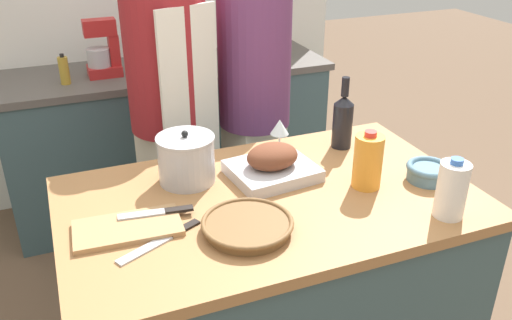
{
  "coord_description": "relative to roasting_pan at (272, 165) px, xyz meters",
  "views": [
    {
      "loc": [
        -0.63,
        -1.46,
        1.83
      ],
      "look_at": [
        0.0,
        0.13,
        0.97
      ],
      "focal_mm": 38.0,
      "sensor_mm": 36.0,
      "label": 1
    }
  ],
  "objects": [
    {
      "name": "roasting_pan",
      "position": [
        0.0,
        0.0,
        0.0
      ],
      "size": [
        0.32,
        0.28,
        0.13
      ],
      "color": "#BCBCC1",
      "rests_on": "kitchen_island"
    },
    {
      "name": "knife_paring",
      "position": [
        -0.44,
        -0.12,
        -0.03
      ],
      "size": [
        0.24,
        0.06,
        0.01
      ],
      "color": "#B7B7BC",
      "rests_on": "cutting_board"
    },
    {
      "name": "mixing_bowl",
      "position": [
        0.51,
        -0.23,
        -0.01
      ],
      "size": [
        0.16,
        0.16,
        0.06
      ],
      "color": "slate",
      "rests_on": "kitchen_island"
    },
    {
      "name": "back_counter",
      "position": [
        -0.06,
        1.43,
        -0.48
      ],
      "size": [
        1.91,
        0.6,
        0.9
      ],
      "color": "#3D565B",
      "rests_on": "ground_plane"
    },
    {
      "name": "milk_jug",
      "position": [
        0.42,
        -0.45,
        0.05
      ],
      "size": [
        0.1,
        0.1,
        0.2
      ],
      "color": "white",
      "rests_on": "kitchen_island"
    },
    {
      "name": "kitchen_island",
      "position": [
        -0.06,
        -0.13,
        -0.49
      ],
      "size": [
        1.41,
        0.85,
        0.89
      ],
      "color": "#3D565B",
      "rests_on": "ground_plane"
    },
    {
      "name": "condiment_bottle_short",
      "position": [
        0.69,
        1.44,
        0.06
      ],
      "size": [
        0.06,
        0.06,
        0.21
      ],
      "color": "#234C28",
      "rests_on": "back_counter"
    },
    {
      "name": "knife_chef",
      "position": [
        -0.46,
        -0.25,
        -0.05
      ],
      "size": [
        0.28,
        0.15,
        0.01
      ],
      "color": "#B7B7BC",
      "rests_on": "kitchen_island"
    },
    {
      "name": "person_cook_guest",
      "position": [
        0.22,
        0.73,
        -0.04
      ],
      "size": [
        0.35,
        0.35,
        1.63
      ],
      "rotation": [
        0.0,
        0.0,
        0.35
      ],
      "color": "beige",
      "rests_on": "ground_plane"
    },
    {
      "name": "stand_mixer",
      "position": [
        -0.4,
        1.4,
        0.09
      ],
      "size": [
        0.18,
        0.14,
        0.31
      ],
      "color": "#B22323",
      "rests_on": "back_counter"
    },
    {
      "name": "condiment_bottle_tall",
      "position": [
        -0.62,
        1.33,
        0.04
      ],
      "size": [
        0.05,
        0.05,
        0.16
      ],
      "color": "#B28E2D",
      "rests_on": "back_counter"
    },
    {
      "name": "wine_glass_left",
      "position": [
        0.12,
        0.21,
        0.04
      ],
      "size": [
        0.07,
        0.07,
        0.13
      ],
      "color": "silver",
      "rests_on": "kitchen_island"
    },
    {
      "name": "wicker_basket",
      "position": [
        -0.21,
        -0.3,
        -0.03
      ],
      "size": [
        0.28,
        0.28,
        0.04
      ],
      "color": "brown",
      "rests_on": "kitchen_island"
    },
    {
      "name": "cutting_board",
      "position": [
        -0.55,
        -0.16,
        -0.04
      ],
      "size": [
        0.33,
        0.19,
        0.02
      ],
      "color": "#AD7F51",
      "rests_on": "kitchen_island"
    },
    {
      "name": "person_cook_aproned",
      "position": [
        -0.2,
        0.73,
        0.01
      ],
      "size": [
        0.38,
        0.4,
        1.71
      ],
      "rotation": [
        0.0,
        0.0,
        0.33
      ],
      "color": "beige",
      "rests_on": "ground_plane"
    },
    {
      "name": "juice_jug",
      "position": [
        0.28,
        -0.19,
        0.05
      ],
      "size": [
        0.1,
        0.1,
        0.21
      ],
      "color": "orange",
      "rests_on": "kitchen_island"
    },
    {
      "name": "wine_bottle_green",
      "position": [
        0.36,
        0.13,
        0.07
      ],
      "size": [
        0.08,
        0.08,
        0.29
      ],
      "color": "black",
      "rests_on": "kitchen_island"
    },
    {
      "name": "stock_pot",
      "position": [
        -0.29,
        0.08,
        0.04
      ],
      "size": [
        0.21,
        0.21,
        0.2
      ],
      "color": "#B7B7BC",
      "rests_on": "kitchen_island"
    }
  ]
}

